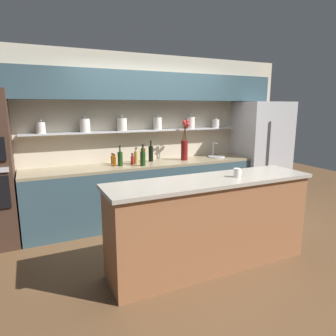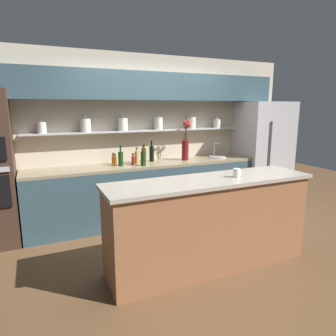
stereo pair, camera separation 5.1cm
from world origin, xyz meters
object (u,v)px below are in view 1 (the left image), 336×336
object	(u,v)px
bottle_wine_1	(120,159)
coffee_mug	(237,173)
bottle_sauce_5	(132,160)
sink_fixture	(216,156)
flower_vase	(185,145)
bottle_spirit_6	(136,157)
bottle_sauce_4	(113,159)
bottle_wine_7	(151,153)
bottle_spirit_2	(143,155)
bottle_sauce_0	(114,161)
bottle_wine_3	(143,158)
refrigerator	(261,153)

from	to	relation	value
bottle_wine_1	coffee_mug	world-z (taller)	bottle_wine_1
bottle_wine_1	bottle_sauce_5	bearing A→B (deg)	12.71
sink_fixture	flower_vase	bearing A→B (deg)	-179.56
bottle_spirit_6	bottle_sauce_4	bearing A→B (deg)	157.79
bottle_sauce_5	bottle_wine_7	world-z (taller)	bottle_wine_7
flower_vase	bottle_wine_7	world-z (taller)	flower_vase
bottle_sauce_5	bottle_wine_7	distance (m)	0.37
bottle_spirit_2	coffee_mug	xyz separation A→B (m)	(0.44, -1.79, 0.03)
bottle_sauce_0	bottle_spirit_2	xyz separation A→B (m)	(0.49, 0.09, 0.04)
sink_fixture	bottle_spirit_2	bearing A→B (deg)	176.54
bottle_wine_3	coffee_mug	size ratio (longest dim) A/B	3.09
flower_vase	sink_fixture	world-z (taller)	flower_vase
bottle_wine_3	bottle_sauce_4	world-z (taller)	bottle_wine_3
flower_vase	bottle_sauce_0	xyz separation A→B (m)	(-1.18, -0.01, -0.17)
bottle_sauce_4	bottle_wine_1	bearing A→B (deg)	-73.34
refrigerator	bottle_wine_7	world-z (taller)	refrigerator
refrigerator	bottle_sauce_5	bearing A→B (deg)	178.78
bottle_spirit_2	bottle_wine_7	bearing A→B (deg)	13.42
bottle_sauce_0	bottle_wine_3	bearing A→B (deg)	-22.69
bottle_spirit_2	refrigerator	bearing A→B (deg)	-3.23
bottle_sauce_4	bottle_sauce_5	xyz separation A→B (m)	(0.27, -0.16, 0.00)
bottle_spirit_2	flower_vase	bearing A→B (deg)	-6.96
sink_fixture	coffee_mug	world-z (taller)	sink_fixture
flower_vase	bottle_wine_1	distance (m)	1.11
refrigerator	bottle_sauce_4	bearing A→B (deg)	175.56
bottle_spirit_6	bottle_wine_3	bearing A→B (deg)	-80.63
bottle_wine_3	bottle_spirit_2	bearing A→B (deg)	68.62
bottle_wine_1	bottle_wine_3	distance (m)	0.34
bottle_wine_7	bottle_sauce_4	bearing A→B (deg)	175.33
bottle_wine_7	flower_vase	bearing A→B (deg)	-12.27
flower_vase	bottle_sauce_0	size ratio (longest dim) A/B	3.74
sink_fixture	bottle_spirit_2	size ratio (longest dim) A/B	1.01
bottle_wine_1	bottle_wine_3	bearing A→B (deg)	-23.08
bottle_wine_3	flower_vase	bearing A→B (deg)	12.01
bottle_spirit_2	bottle_sauce_4	distance (m)	0.48
refrigerator	bottle_wine_7	size ratio (longest dim) A/B	5.56
sink_fixture	bottle_sauce_5	size ratio (longest dim) A/B	1.70
refrigerator	sink_fixture	distance (m)	0.96
flower_vase	bottle_spirit_6	xyz separation A→B (m)	(-0.83, 0.03, -0.15)
sink_fixture	bottle_sauce_4	world-z (taller)	sink_fixture
flower_vase	sink_fixture	xyz separation A→B (m)	(0.63, 0.00, -0.22)
flower_vase	bottle_sauce_0	bearing A→B (deg)	-179.68
bottle_wine_7	bottle_wine_3	bearing A→B (deg)	-130.33
bottle_sauce_4	bottle_spirit_6	bearing A→B (deg)	-22.21
flower_vase	sink_fixture	distance (m)	0.67
refrigerator	bottle_wine_1	size ratio (longest dim) A/B	6.20
bottle_spirit_6	bottle_wine_7	world-z (taller)	bottle_wine_7
bottle_wine_1	bottle_sauce_5	xyz separation A→B (m)	(0.20, 0.05, -0.04)
refrigerator	sink_fixture	bearing A→B (deg)	177.08
flower_vase	bottle_spirit_6	size ratio (longest dim) A/B	2.70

